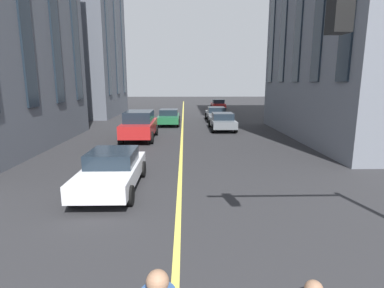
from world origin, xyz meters
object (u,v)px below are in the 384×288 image
object	(u,v)px
car_grey_far	(222,121)
car_white_oncoming	(112,170)
car_grey_mid	(216,114)
car_red_near	(139,125)
car_green_parked_b	(169,117)
car_red_parked_a	(218,104)

from	to	relation	value
car_grey_far	car_white_oncoming	size ratio (longest dim) A/B	1.00
car_white_oncoming	car_grey_far	bearing A→B (deg)	-22.30
car_grey_far	car_grey_mid	bearing A→B (deg)	-1.01
car_grey_far	car_white_oncoming	world-z (taller)	same
car_red_near	car_green_parked_b	xyz separation A→B (m)	(7.00, -1.59, -0.27)
car_grey_mid	car_green_parked_b	size ratio (longest dim) A/B	1.00
car_grey_far	car_white_oncoming	bearing A→B (deg)	157.70
car_white_oncoming	car_green_parked_b	world-z (taller)	same
car_grey_mid	car_red_parked_a	bearing A→B (deg)	-7.15
car_grey_far	car_white_oncoming	xyz separation A→B (m)	(-13.58, 5.57, 0.00)
car_green_parked_b	car_grey_far	bearing A→B (deg)	-124.64
car_grey_far	car_red_near	distance (m)	7.19
car_grey_far	car_red_parked_a	size ratio (longest dim) A/B	1.13
car_red_near	car_green_parked_b	distance (m)	7.18
car_red_near	car_white_oncoming	distance (m)	9.64
car_red_parked_a	car_green_parked_b	size ratio (longest dim) A/B	0.89
car_grey_far	car_white_oncoming	distance (m)	14.68
car_white_oncoming	car_green_parked_b	size ratio (longest dim) A/B	1.00
car_green_parked_b	car_grey_mid	bearing A→B (deg)	-58.67
car_red_near	car_green_parked_b	bearing A→B (deg)	-12.81
car_red_parked_a	car_grey_mid	world-z (taller)	car_red_parked_a
car_red_near	car_white_oncoming	bearing A→B (deg)	-177.46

